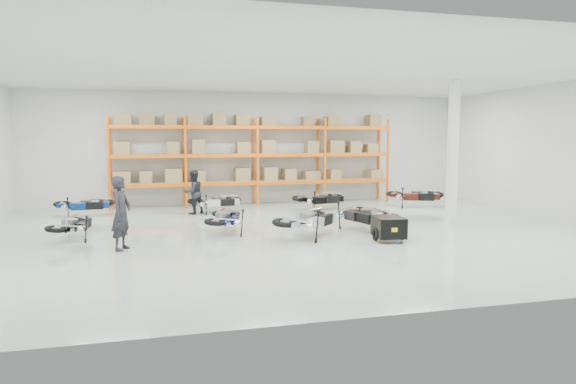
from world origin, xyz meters
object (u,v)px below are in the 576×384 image
object	(u,v)px
trailer	(389,227)
moto_silver_left	(309,215)
moto_back_a	(84,201)
moto_back_d	(415,192)
moto_back_c	(320,196)
person_back	(193,192)
moto_back_b	(216,198)
moto_blue_centre	(226,215)
moto_touring_right	(365,211)
moto_black_far_left	(73,221)
person_left	(121,213)

from	to	relation	value
trailer	moto_silver_left	bearing A→B (deg)	159.87
moto_back_a	moto_back_d	size ratio (longest dim) A/B	0.91
moto_back_a	moto_back_c	world-z (taller)	moto_back_c
trailer	moto_back_c	size ratio (longest dim) A/B	0.86
moto_back_c	person_back	xyz separation A→B (m)	(-4.67, 0.16, 0.23)
moto_back_a	moto_back_b	bearing A→B (deg)	-96.81
moto_silver_left	moto_back_b	bearing A→B (deg)	-24.70
moto_back_a	moto_back_c	distance (m)	8.37
person_back	moto_back_a	bearing A→B (deg)	-36.43
moto_back_c	moto_blue_centre	bearing A→B (deg)	124.71
moto_touring_right	moto_back_a	distance (m)	9.61
moto_back_a	moto_back_c	bearing A→B (deg)	-97.36
moto_back_c	moto_back_b	bearing A→B (deg)	76.98
moto_black_far_left	moto_back_b	world-z (taller)	moto_back_b
moto_touring_right	moto_back_c	xyz separation A→B (m)	(0.10, 4.41, -0.04)
moto_back_b	moto_silver_left	bearing A→B (deg)	-168.54
moto_black_far_left	person_back	bearing A→B (deg)	-122.08
trailer	moto_black_far_left	bearing A→B (deg)	171.25
person_back	moto_touring_right	bearing A→B (deg)	104.16
moto_back_d	person_left	bearing A→B (deg)	138.93
moto_back_c	moto_back_a	bearing A→B (deg)	77.63
moto_blue_centre	moto_back_d	size ratio (longest dim) A/B	0.93
trailer	moto_back_a	world-z (taller)	moto_back_a
moto_silver_left	moto_back_d	size ratio (longest dim) A/B	1.05
person_back	moto_back_c	bearing A→B (deg)	147.17
moto_black_far_left	trailer	distance (m)	8.31
moto_black_far_left	moto_back_d	xyz separation A→B (m)	(11.96, 3.61, 0.08)
moto_silver_left	trailer	distance (m)	2.13
moto_blue_centre	moto_silver_left	bearing A→B (deg)	164.55
person_left	person_back	world-z (taller)	person_left
moto_touring_right	moto_back_b	xyz separation A→B (m)	(-3.77, 4.69, -0.06)
moto_back_b	moto_back_c	xyz separation A→B (m)	(3.87, -0.28, 0.03)
moto_silver_left	person_back	size ratio (longest dim) A/B	1.29
moto_silver_left	moto_back_a	distance (m)	8.45
moto_back_b	person_back	world-z (taller)	person_back
moto_blue_centre	moto_silver_left	size ratio (longest dim) A/B	0.88
moto_touring_right	moto_back_c	size ratio (longest dim) A/B	1.07
moto_black_far_left	moto_back_a	bearing A→B (deg)	-77.40
trailer	person_left	size ratio (longest dim) A/B	0.86
moto_back_c	moto_back_d	bearing A→B (deg)	-100.73
moto_back_b	person_back	bearing A→B (deg)	90.75
moto_blue_centre	moto_back_c	bearing A→B (deg)	-122.08
moto_blue_centre	person_back	xyz separation A→B (m)	(-0.61, 4.01, 0.24)
moto_back_d	moto_black_far_left	bearing A→B (deg)	129.56
moto_black_far_left	moto_back_d	world-z (taller)	moto_back_d
moto_back_b	moto_back_d	world-z (taller)	moto_back_d
person_left	person_back	xyz separation A→B (m)	(2.11, 5.52, -0.12)
moto_black_far_left	moto_back_b	distance (m)	5.84
moto_back_a	moto_blue_centre	bearing A→B (deg)	-139.30
moto_silver_left	person_back	distance (m)	5.85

